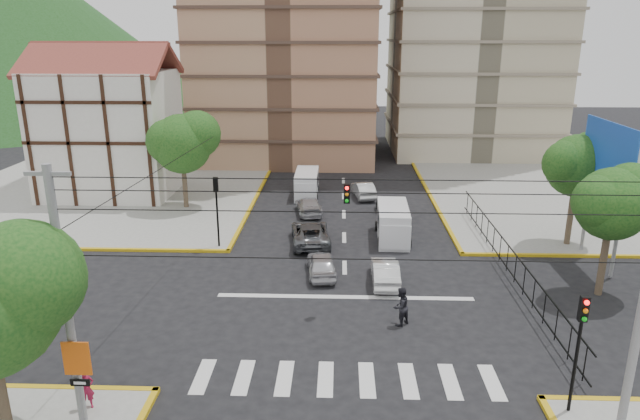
{
  "coord_description": "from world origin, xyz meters",
  "views": [
    {
      "loc": [
        -0.33,
        -25.14,
        12.85
      ],
      "look_at": [
        -1.34,
        3.19,
        4.0
      ],
      "focal_mm": 32.0,
      "sensor_mm": 36.0,
      "label": 1
    }
  ],
  "objects_px": {
    "van_left_lane": "(307,185)",
    "traffic_light_nw": "(217,200)",
    "car_silver_front_left": "(321,264)",
    "car_white_front_right": "(385,272)",
    "pedestrian_crosswalk": "(401,306)",
    "traffic_light_se": "(580,335)",
    "district_sign": "(78,366)",
    "pedestrian_sw_corner": "(86,389)",
    "van_right_lane": "(393,225)"
  },
  "relations": [
    {
      "from": "car_white_front_right",
      "to": "van_left_lane",
      "type": "bearing_deg",
      "value": -72.93
    },
    {
      "from": "car_silver_front_left",
      "to": "district_sign",
      "type": "bearing_deg",
      "value": 53.96
    },
    {
      "from": "traffic_light_se",
      "to": "traffic_light_nw",
      "type": "distance_m",
      "value": 22.06
    },
    {
      "from": "car_white_front_right",
      "to": "pedestrian_sw_corner",
      "type": "relative_size",
      "value": 2.56
    },
    {
      "from": "traffic_light_nw",
      "to": "pedestrian_crosswalk",
      "type": "relative_size",
      "value": 2.39
    },
    {
      "from": "traffic_light_se",
      "to": "car_silver_front_left",
      "type": "height_order",
      "value": "traffic_light_se"
    },
    {
      "from": "car_silver_front_left",
      "to": "car_white_front_right",
      "type": "height_order",
      "value": "car_white_front_right"
    },
    {
      "from": "traffic_light_nw",
      "to": "traffic_light_se",
      "type": "bearing_deg",
      "value": -45.0
    },
    {
      "from": "district_sign",
      "to": "van_left_lane",
      "type": "distance_m",
      "value": 29.51
    },
    {
      "from": "pedestrian_crosswalk",
      "to": "district_sign",
      "type": "bearing_deg",
      "value": -8.02
    },
    {
      "from": "van_right_lane",
      "to": "van_left_lane",
      "type": "distance_m",
      "value": 11.78
    },
    {
      "from": "van_right_lane",
      "to": "pedestrian_crosswalk",
      "type": "xyz_separation_m",
      "value": [
        -0.63,
        -11.18,
        -0.14
      ]
    },
    {
      "from": "van_right_lane",
      "to": "pedestrian_sw_corner",
      "type": "height_order",
      "value": "van_right_lane"
    },
    {
      "from": "van_right_lane",
      "to": "pedestrian_crosswalk",
      "type": "distance_m",
      "value": 11.2
    },
    {
      "from": "traffic_light_se",
      "to": "car_white_front_right",
      "type": "xyz_separation_m",
      "value": [
        -5.66,
        10.79,
        -2.47
      ]
    },
    {
      "from": "pedestrian_sw_corner",
      "to": "car_silver_front_left",
      "type": "bearing_deg",
      "value": 26.45
    },
    {
      "from": "car_white_front_right",
      "to": "pedestrian_sw_corner",
      "type": "xyz_separation_m",
      "value": [
        -11.29,
        -11.26,
        0.27
      ]
    },
    {
      "from": "district_sign",
      "to": "car_silver_front_left",
      "type": "relative_size",
      "value": 0.85
    },
    {
      "from": "van_left_lane",
      "to": "traffic_light_nw",
      "type": "bearing_deg",
      "value": -112.14
    },
    {
      "from": "pedestrian_sw_corner",
      "to": "van_left_lane",
      "type": "bearing_deg",
      "value": 46.84
    },
    {
      "from": "car_silver_front_left",
      "to": "pedestrian_crosswalk",
      "type": "height_order",
      "value": "pedestrian_crosswalk"
    },
    {
      "from": "traffic_light_se",
      "to": "traffic_light_nw",
      "type": "bearing_deg",
      "value": 135.0
    },
    {
      "from": "car_silver_front_left",
      "to": "van_left_lane",
      "type": "bearing_deg",
      "value": -90.11
    },
    {
      "from": "car_silver_front_left",
      "to": "pedestrian_crosswalk",
      "type": "bearing_deg",
      "value": 118.18
    },
    {
      "from": "traffic_light_se",
      "to": "car_white_front_right",
      "type": "distance_m",
      "value": 12.43
    },
    {
      "from": "district_sign",
      "to": "pedestrian_sw_corner",
      "type": "distance_m",
      "value": 1.86
    },
    {
      "from": "traffic_light_nw",
      "to": "van_left_lane",
      "type": "distance_m",
      "value": 12.96
    },
    {
      "from": "traffic_light_se",
      "to": "car_silver_front_left",
      "type": "distance_m",
      "value": 15.06
    },
    {
      "from": "pedestrian_crosswalk",
      "to": "van_right_lane",
      "type": "bearing_deg",
      "value": -135.4
    },
    {
      "from": "traffic_light_se",
      "to": "pedestrian_sw_corner",
      "type": "xyz_separation_m",
      "value": [
        -16.96,
        -0.46,
        -2.2
      ]
    },
    {
      "from": "van_left_lane",
      "to": "traffic_light_se",
      "type": "bearing_deg",
      "value": -68.69
    },
    {
      "from": "car_silver_front_left",
      "to": "traffic_light_se",
      "type": "bearing_deg",
      "value": 121.35
    },
    {
      "from": "car_silver_front_left",
      "to": "car_white_front_right",
      "type": "xyz_separation_m",
      "value": [
        3.43,
        -0.96,
        0.01
      ]
    },
    {
      "from": "van_left_lane",
      "to": "pedestrian_crosswalk",
      "type": "xyz_separation_m",
      "value": [
        5.53,
        -21.23,
        -0.08
      ]
    },
    {
      "from": "district_sign",
      "to": "pedestrian_crosswalk",
      "type": "xyz_separation_m",
      "value": [
        11.3,
        7.67,
        -1.53
      ]
    },
    {
      "from": "pedestrian_crosswalk",
      "to": "traffic_light_se",
      "type": "bearing_deg",
      "value": 88.15
    },
    {
      "from": "traffic_light_nw",
      "to": "district_sign",
      "type": "height_order",
      "value": "traffic_light_nw"
    },
    {
      "from": "car_silver_front_left",
      "to": "pedestrian_sw_corner",
      "type": "height_order",
      "value": "pedestrian_sw_corner"
    },
    {
      "from": "car_white_front_right",
      "to": "pedestrian_sw_corner",
      "type": "height_order",
      "value": "pedestrian_sw_corner"
    },
    {
      "from": "traffic_light_se",
      "to": "district_sign",
      "type": "distance_m",
      "value": 16.68
    },
    {
      "from": "van_right_lane",
      "to": "car_silver_front_left",
      "type": "relative_size",
      "value": 1.31
    },
    {
      "from": "van_left_lane",
      "to": "car_white_front_right",
      "type": "distance_m",
      "value": 17.45
    },
    {
      "from": "traffic_light_se",
      "to": "pedestrian_sw_corner",
      "type": "bearing_deg",
      "value": -178.43
    },
    {
      "from": "van_right_lane",
      "to": "traffic_light_se",
      "type": "bearing_deg",
      "value": -73.2
    },
    {
      "from": "van_right_lane",
      "to": "car_white_front_right",
      "type": "bearing_deg",
      "value": -96.74
    },
    {
      "from": "pedestrian_sw_corner",
      "to": "car_white_front_right",
      "type": "bearing_deg",
      "value": 14.13
    },
    {
      "from": "pedestrian_sw_corner",
      "to": "pedestrian_crosswalk",
      "type": "xyz_separation_m",
      "value": [
        11.66,
        6.7,
        0.0
      ]
    },
    {
      "from": "traffic_light_nw",
      "to": "van_left_lane",
      "type": "bearing_deg",
      "value": 68.07
    },
    {
      "from": "pedestrian_sw_corner",
      "to": "district_sign",
      "type": "bearing_deg",
      "value": -100.66
    },
    {
      "from": "traffic_light_se",
      "to": "district_sign",
      "type": "height_order",
      "value": "traffic_light_se"
    }
  ]
}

